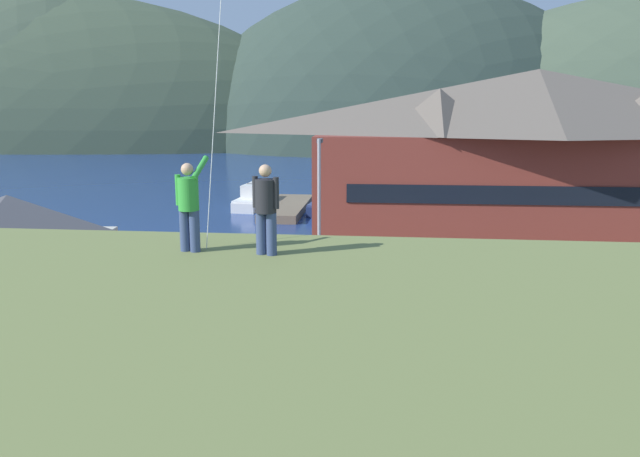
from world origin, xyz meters
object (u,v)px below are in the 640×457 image
(storage_shed_near_lot, at_px, (13,259))
(moored_boat_wharfside, at_px, (253,200))
(parked_car_front_row_red, at_px, (561,371))
(parked_car_lone_by_shed, at_px, (625,314))
(wharf_dock, at_px, (287,208))
(parking_light_pole, at_px, (319,205))
(moored_boat_inner_slip, at_px, (257,198))
(parked_car_front_row_silver, at_px, (243,342))
(parked_car_mid_row_far, at_px, (250,295))
(person_kite_flyer, at_px, (189,204))
(person_companion, at_px, (266,207))
(harbor_lodge, at_px, (534,155))
(moored_boat_outer_mooring, at_px, (329,203))
(parked_car_back_row_right, at_px, (102,337))

(storage_shed_near_lot, xyz_separation_m, moored_boat_wharfside, (3.54, 30.36, -2.18))
(parked_car_front_row_red, distance_m, parked_car_lone_by_shed, 7.09)
(wharf_dock, xyz_separation_m, parking_light_pole, (5.25, -22.65, 4.03))
(wharf_dock, distance_m, moored_boat_inner_slip, 4.43)
(storage_shed_near_lot, bearing_deg, parked_car_front_row_silver, -18.23)
(parked_car_front_row_red, relative_size, parked_car_mid_row_far, 0.98)
(storage_shed_near_lot, relative_size, wharf_dock, 0.71)
(moored_boat_inner_slip, distance_m, parked_car_front_row_red, 40.50)
(parked_car_lone_by_shed, xyz_separation_m, person_kite_flyer, (-13.33, -13.14, 6.31))
(storage_shed_near_lot, distance_m, person_companion, 18.41)
(harbor_lodge, distance_m, parked_car_lone_by_shed, 17.23)
(parked_car_front_row_silver, bearing_deg, parked_car_mid_row_far, 99.79)
(parked_car_mid_row_far, distance_m, person_kite_flyer, 15.50)
(storage_shed_near_lot, distance_m, parked_car_mid_row_far, 9.93)
(moored_boat_outer_mooring, xyz_separation_m, parked_car_front_row_silver, (0.10, -32.96, 0.34))
(parking_light_pole, distance_m, person_kite_flyer, 18.51)
(person_kite_flyer, relative_size, person_companion, 1.07)
(moored_boat_outer_mooring, height_order, parked_car_front_row_silver, moored_boat_outer_mooring)
(harbor_lodge, relative_size, parked_car_front_row_red, 6.92)
(parked_car_mid_row_far, xyz_separation_m, parked_car_back_row_right, (-4.19, -5.51, 0.00))
(storage_shed_near_lot, bearing_deg, parked_car_mid_row_far, 11.69)
(wharf_dock, bearing_deg, person_kite_flyer, -83.47)
(storage_shed_near_lot, relative_size, parked_car_front_row_red, 1.90)
(harbor_lodge, height_order, moored_boat_outer_mooring, harbor_lodge)
(parked_car_mid_row_far, bearing_deg, parking_light_pole, 58.90)
(parked_car_lone_by_shed, bearing_deg, moored_boat_inner_slip, 124.62)
(person_companion, bearing_deg, parking_light_pole, 93.05)
(moored_boat_outer_mooring, distance_m, parked_car_lone_by_shed, 31.89)
(person_kite_flyer, bearing_deg, harbor_lodge, 66.15)
(parked_car_lone_by_shed, bearing_deg, parked_car_front_row_red, -124.17)
(wharf_dock, height_order, person_companion, person_companion)
(moored_boat_wharfside, bearing_deg, moored_boat_outer_mooring, -7.11)
(parked_car_front_row_red, height_order, person_companion, person_companion)
(wharf_dock, bearing_deg, moored_boat_wharfside, 155.81)
(parked_car_lone_by_shed, relative_size, parked_car_mid_row_far, 0.98)
(person_kite_flyer, xyz_separation_m, person_companion, (1.54, -0.11, -0.02))
(parked_car_lone_by_shed, distance_m, person_companion, 18.82)
(parked_car_front_row_silver, height_order, person_companion, person_companion)
(parked_car_front_row_silver, bearing_deg, person_kite_flyer, -83.01)
(parked_car_mid_row_far, height_order, person_companion, person_companion)
(moored_boat_outer_mooring, height_order, parked_car_back_row_right, moored_boat_outer_mooring)
(parked_car_front_row_red, bearing_deg, moored_boat_wharfside, 116.30)
(parked_car_front_row_red, height_order, parked_car_front_row_silver, same)
(wharf_dock, bearing_deg, parked_car_front_row_red, -67.35)
(parked_car_front_row_red, bearing_deg, person_companion, -136.55)
(moored_boat_outer_mooring, relative_size, parked_car_back_row_right, 1.80)
(harbor_lodge, relative_size, person_kite_flyer, 15.85)
(person_kite_flyer, bearing_deg, storage_shed_near_lot, 133.80)
(harbor_lodge, distance_m, storage_shed_near_lot, 30.46)
(parked_car_front_row_red, height_order, parking_light_pole, parking_light_pole)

